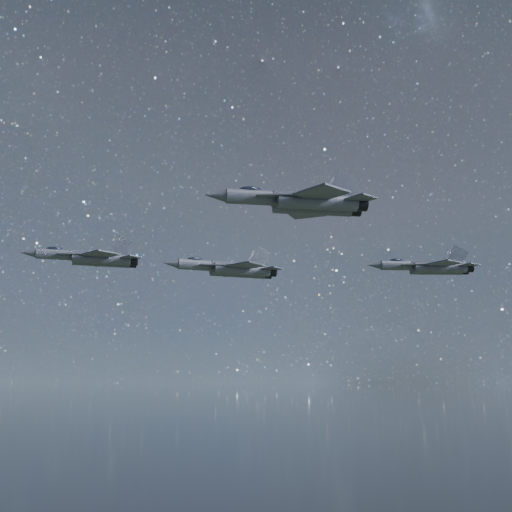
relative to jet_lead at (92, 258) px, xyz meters
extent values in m
cylinder|color=#383A46|center=(-3.72, -0.26, 0.20)|extent=(6.65, 1.84, 1.38)
cone|color=#383A46|center=(-7.97, -0.55, 0.20)|extent=(2.21, 1.39, 1.24)
ellipsoid|color=black|center=(-4.79, -0.33, 0.86)|extent=(2.17, 1.08, 0.68)
cube|color=#383A46|center=(0.88, 0.06, 0.15)|extent=(7.35, 1.83, 1.15)
cylinder|color=#383A46|center=(1.29, -0.80, -0.24)|extent=(7.53, 1.90, 1.38)
cylinder|color=#383A46|center=(1.17, 0.97, -0.24)|extent=(7.53, 1.90, 1.38)
cylinder|color=black|center=(5.37, -0.52, -0.24)|extent=(1.24, 1.35, 1.28)
cylinder|color=black|center=(5.24, 1.25, -0.24)|extent=(1.24, 1.35, 1.28)
cube|color=#383A46|center=(-2.05, -1.34, 0.09)|extent=(4.70, 1.53, 0.11)
cube|color=#383A46|center=(-2.21, 1.05, 0.09)|extent=(4.71, 2.14, 0.11)
cube|color=#383A46|center=(1.27, -2.94, -0.07)|extent=(4.97, 5.07, 0.18)
cube|color=#383A46|center=(0.85, 3.08, -0.07)|extent=(4.77, 4.95, 0.18)
cube|color=#383A46|center=(5.09, -1.69, -0.07)|extent=(2.93, 2.98, 0.13)
cube|color=#383A46|center=(4.81, 2.38, -0.07)|extent=(2.81, 2.89, 0.13)
cube|color=#383A46|center=(3.88, -0.84, 1.44)|extent=(3.09, 0.45, 3.16)
cube|color=#383A46|center=(3.72, 1.37, 1.44)|extent=(3.07, 0.60, 3.16)
cylinder|color=#383A46|center=(16.64, 14.05, 2.38)|extent=(8.41, 2.75, 1.74)
cone|color=#383A46|center=(11.32, 13.39, 2.38)|extent=(2.85, 1.88, 1.56)
ellipsoid|color=black|center=(15.31, 13.89, 3.22)|extent=(2.78, 1.49, 0.86)
cube|color=#383A46|center=(22.40, 14.77, 2.32)|extent=(9.29, 2.79, 1.45)
cylinder|color=#383A46|center=(22.99, 13.71, 1.82)|extent=(9.52, 2.89, 1.74)
cylinder|color=#383A46|center=(22.71, 15.93, 1.82)|extent=(9.52, 2.89, 1.74)
cylinder|color=black|center=(28.08, 14.35, 1.82)|extent=(1.64, 1.77, 1.61)
cylinder|color=black|center=(27.81, 16.56, 1.82)|extent=(1.64, 1.77, 1.61)
cube|color=#383A46|center=(18.82, 12.80, 2.24)|extent=(5.88, 1.62, 0.13)
cube|color=#383A46|center=(18.45, 15.79, 2.24)|extent=(5.90, 2.97, 0.13)
cube|color=#383A46|center=(23.09, 11.03, 2.04)|extent=(6.32, 6.40, 0.22)
cube|color=#383A46|center=(22.16, 18.56, 2.04)|extent=(5.87, 6.14, 0.22)
cube|color=#383A46|center=(27.82, 12.85, 2.04)|extent=(3.73, 3.78, 0.17)
cube|color=#383A46|center=(27.18, 17.95, 2.04)|extent=(3.45, 3.57, 0.17)
cube|color=#383A46|center=(26.23, 13.84, 3.94)|extent=(3.89, 0.62, 3.97)
cube|color=#383A46|center=(25.89, 16.61, 3.94)|extent=(3.83, 0.97, 3.97)
cylinder|color=#383A46|center=(18.48, -20.55, 3.24)|extent=(7.81, 2.01, 1.63)
cone|color=#383A46|center=(13.47, -20.30, 3.24)|extent=(2.58, 1.59, 1.46)
ellipsoid|color=black|center=(17.23, -20.49, 4.02)|extent=(2.54, 1.22, 0.81)
cube|color=#383A46|center=(23.92, -20.82, 3.19)|extent=(8.65, 1.99, 1.36)
cylinder|color=#383A46|center=(24.28, -21.88, 2.71)|extent=(8.86, 2.07, 1.63)
cylinder|color=#383A46|center=(24.39, -19.79, 2.71)|extent=(8.86, 2.07, 1.63)
cylinder|color=black|center=(29.09, -22.12, 2.71)|extent=(1.43, 1.57, 1.51)
cylinder|color=black|center=(29.19, -20.03, 2.71)|extent=(1.43, 1.57, 1.51)
cube|color=#383A46|center=(20.29, -22.05, 3.11)|extent=(5.56, 2.42, 0.13)
cube|color=#383A46|center=(20.43, -19.23, 3.11)|extent=(5.55, 1.91, 0.13)
cube|color=#383A46|center=(23.95, -24.38, 2.92)|extent=(5.66, 5.87, 0.21)
cube|color=#383A46|center=(24.30, -17.28, 2.92)|extent=(5.83, 5.96, 0.21)
cube|color=#383A46|center=(28.60, -23.46, 2.92)|extent=(3.33, 3.43, 0.16)
cube|color=#383A46|center=(28.84, -18.65, 2.92)|extent=(3.44, 3.50, 0.16)
cube|color=#383A46|center=(27.30, -22.30, 4.70)|extent=(3.63, 0.64, 3.72)
cube|color=#383A46|center=(27.43, -19.68, 4.70)|extent=(3.64, 0.51, 3.72)
cylinder|color=#383A46|center=(43.16, -3.43, 0.12)|extent=(6.66, 2.45, 1.37)
cone|color=#383A46|center=(38.99, -2.72, 0.12)|extent=(2.29, 1.57, 1.23)
ellipsoid|color=black|center=(42.12, -3.25, 0.78)|extent=(2.22, 1.27, 0.68)
cube|color=#383A46|center=(47.68, -4.20, 0.07)|extent=(7.34, 2.52, 1.15)
cylinder|color=#383A46|center=(47.88, -5.13, -0.32)|extent=(7.53, 2.60, 1.37)
cylinder|color=#383A46|center=(48.17, -3.39, -0.32)|extent=(7.53, 2.60, 1.37)
cylinder|color=black|center=(51.87, -5.81, -0.32)|extent=(1.34, 1.44, 1.27)
cylinder|color=black|center=(52.17, -4.08, -0.32)|extent=(1.34, 1.44, 1.27)
cube|color=#383A46|center=(44.52, -4.87, 0.01)|extent=(4.63, 2.53, 0.11)
cube|color=#383A46|center=(44.93, -2.53, 0.01)|extent=(4.60, 1.07, 0.11)
cube|color=#383A46|center=(47.35, -7.19, -0.15)|extent=(4.54, 4.78, 0.18)
cube|color=#383A46|center=(48.36, -1.28, -0.15)|extent=(5.02, 5.06, 0.18)
cube|color=#383A46|center=(51.33, -6.88, -0.15)|extent=(2.66, 2.77, 0.13)
cube|color=#383A46|center=(52.01, -2.89, -0.15)|extent=(2.97, 2.99, 0.13)
cube|color=#383A46|center=(50.36, -5.78, 1.35)|extent=(3.00, 0.90, 3.14)
cube|color=#383A46|center=(50.73, -3.61, 1.35)|extent=(3.07, 0.53, 3.14)
camera|label=1|loc=(4.69, -80.58, -16.27)|focal=42.00mm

